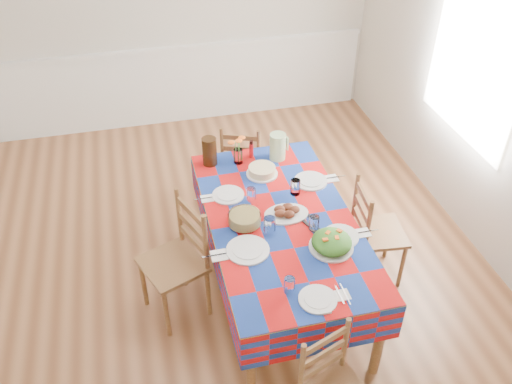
% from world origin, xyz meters
% --- Properties ---
extents(room, '(4.58, 5.08, 2.78)m').
position_xyz_m(room, '(0.00, 0.00, 1.35)').
color(room, brown).
rests_on(room, ground).
extents(wainscot, '(4.41, 0.06, 0.92)m').
position_xyz_m(wainscot, '(0.00, 2.48, 0.49)').
color(wainscot, white).
rests_on(wainscot, room).
extents(window_right, '(0.00, 1.40, 1.40)m').
position_xyz_m(window_right, '(2.23, 0.30, 1.50)').
color(window_right, white).
rests_on(window_right, room).
extents(dining_table, '(1.02, 1.90, 0.74)m').
position_xyz_m(dining_table, '(0.45, -0.39, 0.66)').
color(dining_table, brown).
rests_on(dining_table, room).
extents(setting_near_head, '(0.38, 0.26, 0.11)m').
position_xyz_m(setting_near_head, '(0.41, -1.13, 0.77)').
color(setting_near_head, white).
rests_on(setting_near_head, dining_table).
extents(setting_left_near, '(0.53, 0.32, 0.14)m').
position_xyz_m(setting_left_near, '(0.21, -0.61, 0.77)').
color(setting_left_near, white).
rests_on(setting_left_near, dining_table).
extents(setting_left_far, '(0.44, 0.26, 0.12)m').
position_xyz_m(setting_left_far, '(0.19, -0.08, 0.77)').
color(setting_left_far, white).
rests_on(setting_left_far, dining_table).
extents(setting_right_near, '(0.47, 0.27, 0.12)m').
position_xyz_m(setting_right_near, '(0.74, -0.63, 0.77)').
color(setting_right_near, white).
rests_on(setting_right_near, dining_table).
extents(setting_right_far, '(0.49, 0.28, 0.12)m').
position_xyz_m(setting_right_far, '(0.75, -0.06, 0.77)').
color(setting_right_far, white).
rests_on(setting_right_far, dining_table).
extents(meat_platter, '(0.32, 0.23, 0.06)m').
position_xyz_m(meat_platter, '(0.50, -0.36, 0.77)').
color(meat_platter, white).
rests_on(meat_platter, dining_table).
extents(salad_platter, '(0.30, 0.30, 0.13)m').
position_xyz_m(salad_platter, '(0.69, -0.76, 0.79)').
color(salad_platter, white).
rests_on(salad_platter, dining_table).
extents(pasta_bowl, '(0.23, 0.23, 0.08)m').
position_xyz_m(pasta_bowl, '(0.19, -0.38, 0.78)').
color(pasta_bowl, white).
rests_on(pasta_bowl, dining_table).
extents(cake, '(0.25, 0.25, 0.07)m').
position_xyz_m(cake, '(0.46, 0.17, 0.77)').
color(cake, white).
rests_on(cake, dining_table).
extents(serving_utensils, '(0.15, 0.34, 0.01)m').
position_xyz_m(serving_utensils, '(0.63, -0.46, 0.74)').
color(serving_utensils, black).
rests_on(serving_utensils, dining_table).
extents(flower_vase, '(0.15, 0.12, 0.24)m').
position_xyz_m(flower_vase, '(0.31, 0.38, 0.84)').
color(flower_vase, white).
rests_on(flower_vase, dining_table).
extents(hot_sauce, '(0.04, 0.04, 0.16)m').
position_xyz_m(hot_sauce, '(0.43, 0.43, 0.82)').
color(hot_sauce, red).
rests_on(hot_sauce, dining_table).
extents(green_pitcher, '(0.13, 0.13, 0.23)m').
position_xyz_m(green_pitcher, '(0.64, 0.36, 0.85)').
color(green_pitcher, '#AAD294').
rests_on(green_pitcher, dining_table).
extents(tea_pitcher, '(0.12, 0.12, 0.24)m').
position_xyz_m(tea_pitcher, '(0.08, 0.42, 0.86)').
color(tea_pitcher, black).
rests_on(tea_pitcher, dining_table).
extents(name_card, '(0.07, 0.02, 0.02)m').
position_xyz_m(name_card, '(0.47, -1.28, 0.75)').
color(name_card, white).
rests_on(name_card, dining_table).
extents(chair_far, '(0.48, 0.47, 0.85)m').
position_xyz_m(chair_far, '(0.44, 0.82, 0.42)').
color(chair_far, brown).
rests_on(chair_far, room).
extents(chair_left, '(0.53, 0.55, 0.96)m').
position_xyz_m(chair_left, '(-0.31, -0.37, 0.47)').
color(chair_left, brown).
rests_on(chair_left, room).
extents(chair_right, '(0.42, 0.43, 0.89)m').
position_xyz_m(chair_right, '(1.21, -0.38, 0.44)').
color(chair_right, brown).
rests_on(chair_right, room).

